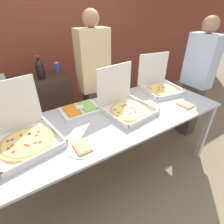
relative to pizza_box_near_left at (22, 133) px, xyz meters
name	(u,v)px	position (x,y,z in m)	size (l,w,h in m)	color
ground_plane	(112,171)	(0.85, -0.07, -0.95)	(16.00, 16.00, 0.00)	#847056
brick_wall_behind	(55,40)	(0.85, 1.63, 0.45)	(10.00, 0.06, 2.80)	brown
buffet_table	(112,123)	(0.85, -0.07, -0.17)	(2.49, 0.94, 0.87)	#B7BABF
pizza_box_near_left	(22,133)	(0.00, 0.00, 0.00)	(0.57, 0.59, 0.49)	silver
pizza_box_far_left	(125,104)	(1.03, -0.05, 0.00)	(0.53, 0.54, 0.47)	silver
pizza_box_near_right	(159,84)	(1.75, 0.16, 0.00)	(0.53, 0.54, 0.46)	silver
paper_plate_front_right	(82,147)	(0.38, -0.35, -0.07)	(0.25, 0.25, 0.03)	white
paper_plate_front_center	(185,105)	(1.68, -0.34, -0.07)	(0.25, 0.25, 0.03)	white
veggie_tray	(80,109)	(0.60, 0.21, -0.06)	(0.41, 0.30, 0.05)	white
sideboard_podium	(43,117)	(0.29, 0.84, -0.40)	(0.79, 0.48, 1.10)	black
soda_bottle	(40,69)	(0.38, 0.81, 0.27)	(0.10, 0.10, 0.28)	black
soda_can_silver	(3,80)	(-0.03, 0.82, 0.21)	(0.07, 0.07, 0.12)	silver
soda_can_colored	(57,67)	(0.63, 0.95, 0.21)	(0.07, 0.07, 0.12)	#334CB2
person_guest_plaid	(94,83)	(1.00, 0.62, 0.02)	(0.40, 0.22, 1.85)	#473D33
person_guest_cap	(196,80)	(2.38, 0.02, -0.03)	(0.22, 0.40, 1.77)	#473D33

